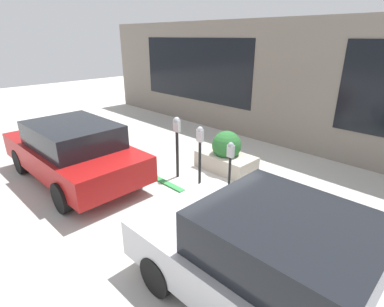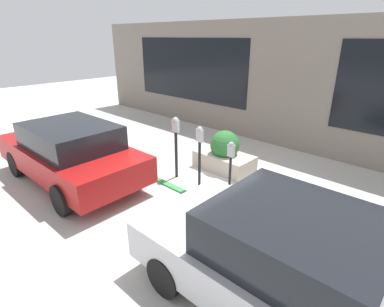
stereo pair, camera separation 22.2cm
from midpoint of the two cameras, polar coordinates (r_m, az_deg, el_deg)
ground_plane at (r=7.10m, az=0.19°, el=-7.47°), size 40.00×40.00×0.00m
curb_strip at (r=7.04m, az=-0.28°, el=-7.55°), size 19.00×0.16×0.04m
building_facade at (r=9.99m, az=19.20°, el=12.02°), size 19.00×0.17×3.97m
parking_meter_nearest at (r=6.46m, az=8.26°, el=-1.37°), size 0.15×0.12×1.37m
parking_meter_second at (r=6.95m, az=2.44°, el=1.14°), size 0.16×0.14×1.53m
parking_meter_middle at (r=7.47m, az=-2.02°, el=3.07°), size 0.19×0.16×1.60m
planter_box at (r=8.17m, az=7.29°, el=-0.23°), size 1.59×0.87×1.10m
parked_car_front at (r=4.23m, az=17.22°, el=-19.02°), size 3.94×2.08×1.48m
parked_car_middle at (r=7.97m, az=-20.99°, el=0.56°), size 4.37×1.99×1.50m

